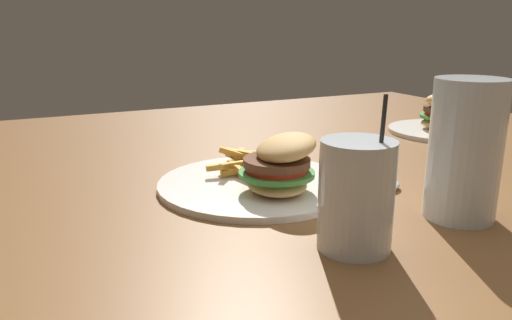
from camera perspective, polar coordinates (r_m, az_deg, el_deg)
The scene contains 6 objects.
dining_table at distance 1.03m, azimuth 12.57°, elevation -5.84°, with size 1.51×1.40×0.71m.
meal_plate_near at distance 0.78m, azimuth 1.07°, elevation -1.67°, with size 0.32×0.32×0.11m.
beer_glass at distance 0.72m, azimuth 22.72°, elevation 0.56°, with size 0.09×0.09×0.19m.
juice_glass at distance 0.59m, azimuth 11.35°, elevation -4.40°, with size 0.09×0.09×0.18m.
spoon at distance 0.82m, azimuth 14.47°, elevation -2.90°, with size 0.12×0.16×0.02m.
meal_plate_far at distance 1.28m, azimuth 20.70°, elevation 4.35°, with size 0.25×0.25×0.11m.
Camera 1 is at (0.74, -0.61, 0.97)m, focal length 35.00 mm.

